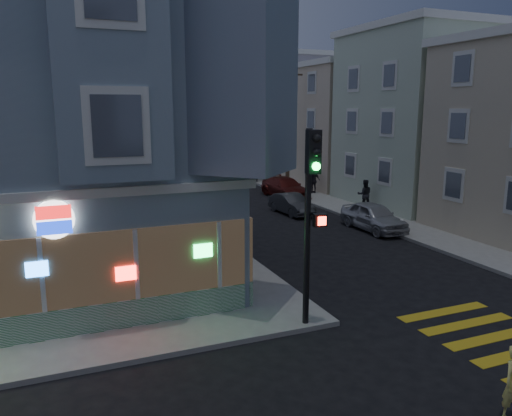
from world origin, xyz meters
TOP-DOWN VIEW (x-y plane):
  - ground at (0.00, 0.00)m, footprint 120.00×120.00m
  - sidewalk_ne at (23.00, 23.00)m, footprint 24.00×42.00m
  - row_house_b at (19.50, 16.00)m, footprint 12.00×8.60m
  - row_house_c at (19.50, 25.00)m, footprint 12.00×8.60m
  - row_house_d at (19.50, 34.00)m, footprint 12.00×8.60m
  - utility_pole at (12.00, 24.00)m, footprint 2.20×0.30m
  - street_tree_near at (12.20, 30.00)m, footprint 3.00×3.00m
  - street_tree_far at (12.20, 38.00)m, footprint 3.00×3.00m
  - pedestrian_a at (13.00, 15.41)m, footprint 1.08×0.98m
  - pedestrian_b at (13.00, 21.75)m, footprint 1.09×0.56m
  - parked_car_a at (10.70, 11.24)m, footprint 1.72×4.23m
  - parked_car_b at (8.60, 16.44)m, footprint 1.50×3.72m
  - parked_car_c at (10.70, 21.64)m, footprint 2.26×4.89m
  - parked_car_d at (10.50, 30.40)m, footprint 2.19×4.67m
  - traffic_signal at (2.06, 2.16)m, footprint 0.66×0.62m
  - fire_hydrant at (11.30, 9.78)m, footprint 0.40×0.23m

SIDE VIEW (x-z plane):
  - ground at x=0.00m, z-range 0.00..0.00m
  - sidewalk_ne at x=23.00m, z-range 0.00..0.15m
  - fire_hydrant at x=11.30m, z-range 0.17..0.86m
  - parked_car_b at x=8.60m, z-range 0.00..1.20m
  - parked_car_d at x=10.50m, z-range 0.00..1.29m
  - parked_car_c at x=10.70m, z-range 0.00..1.38m
  - parked_car_a at x=10.70m, z-range 0.00..1.44m
  - pedestrian_b at x=13.00m, z-range 0.15..1.93m
  - pedestrian_a at x=13.00m, z-range 0.15..1.95m
  - traffic_signal at x=2.06m, z-range 1.12..6.62m
  - street_tree_near at x=12.20m, z-range 1.29..6.59m
  - street_tree_far at x=12.20m, z-range 1.29..6.59m
  - row_house_c at x=19.50m, z-range 0.15..9.15m
  - utility_pole at x=12.00m, z-range 0.30..9.30m
  - row_house_b at x=19.50m, z-range 0.15..10.65m
  - row_house_d at x=19.50m, z-range 0.15..10.65m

